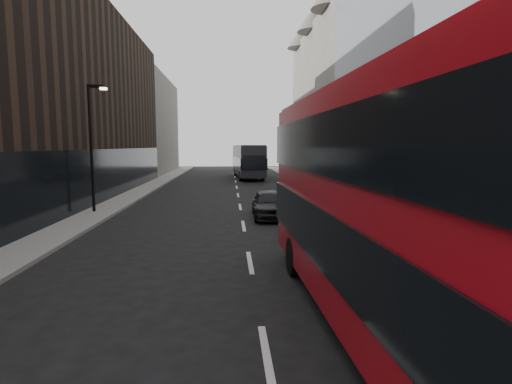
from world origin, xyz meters
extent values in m
cube|color=slate|center=(7.50, 25.00, 0.07)|extent=(3.00, 80.00, 0.15)
cube|color=slate|center=(-8.00, 25.00, 0.07)|extent=(2.00, 80.00, 0.15)
cube|color=#91969A|center=(11.50, 21.00, 10.00)|extent=(5.00, 22.00, 20.00)
cube|color=silver|center=(9.15, 21.00, 1.90)|extent=(0.35, 21.00, 3.80)
cube|color=#5F5A54|center=(11.50, 44.00, 9.00)|extent=(5.00, 24.00, 18.00)
cone|color=#5F5A54|center=(9.50, 44.00, 19.50)|extent=(4.00, 4.00, 3.00)
cone|color=#5F5A54|center=(9.50, 52.00, 19.50)|extent=(4.00, 4.00, 3.00)
cube|color=black|center=(-11.50, 30.00, 7.00)|extent=(5.00, 24.00, 14.00)
cube|color=#5F5A54|center=(-11.50, 52.00, 6.50)|extent=(5.00, 20.00, 13.00)
cylinder|color=black|center=(-8.30, 18.00, 3.65)|extent=(0.16, 0.16, 7.00)
cube|color=black|center=(-7.90, 18.00, 7.05)|extent=(0.90, 0.15, 0.18)
cube|color=#FFF2CC|center=(-7.50, 18.00, 6.93)|extent=(0.35, 0.22, 0.12)
cube|color=#A80A14|center=(2.62, 2.72, 2.69)|extent=(3.16, 12.38, 4.48)
cube|color=black|center=(2.62, 2.72, 1.96)|extent=(3.28, 12.44, 1.23)
cube|color=black|center=(2.62, 2.72, 3.86)|extent=(3.28, 12.44, 1.23)
cube|color=black|center=(2.44, 8.90, 2.13)|extent=(2.38, 0.15, 1.57)
cube|color=#A80A14|center=(2.62, 2.72, 4.95)|extent=(3.03, 11.89, 0.12)
cylinder|color=black|center=(1.25, 6.62, 0.56)|extent=(0.37, 1.13, 1.12)
cylinder|color=black|center=(3.75, 6.70, 0.56)|extent=(0.37, 1.13, 1.12)
cube|color=black|center=(1.54, 42.47, 2.12)|extent=(3.44, 12.10, 3.37)
cube|color=black|center=(1.54, 42.47, 1.90)|extent=(3.57, 12.16, 1.20)
cube|color=black|center=(1.91, 36.48, 2.07)|extent=(2.31, 0.22, 1.52)
cube|color=black|center=(1.18, 48.47, 2.07)|extent=(2.31, 0.22, 1.52)
cube|color=black|center=(1.54, 42.47, 3.83)|extent=(3.31, 11.62, 0.12)
cylinder|color=black|center=(0.10, 46.22, 0.54)|extent=(0.39, 1.11, 1.09)
cylinder|color=black|center=(2.52, 46.37, 0.54)|extent=(0.39, 1.11, 1.09)
cylinder|color=black|center=(0.57, 38.58, 0.54)|extent=(0.39, 1.11, 1.09)
cylinder|color=black|center=(2.98, 38.73, 0.54)|extent=(0.39, 1.11, 1.09)
imported|color=black|center=(1.45, 16.22, 0.75)|extent=(1.85, 4.42, 1.49)
imported|color=gray|center=(3.62, 21.97, 0.66)|extent=(1.72, 4.08, 1.31)
imported|color=black|center=(4.52, 26.20, 0.67)|extent=(2.01, 4.70, 1.35)
camera|label=1|loc=(-0.65, -4.80, 3.83)|focal=28.00mm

